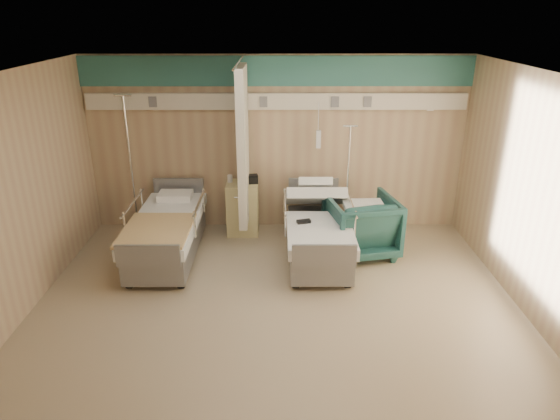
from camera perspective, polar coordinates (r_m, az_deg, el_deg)
The scene contains 13 objects.
ground at distance 6.32m, azimuth -0.44°, elevation -10.81°, with size 6.00×5.00×0.00m, color tan.
room_walls at distance 5.78m, azimuth -0.79°, elevation 6.31°, with size 6.04×5.04×2.82m.
bed_right at distance 7.33m, azimuth 4.30°, elevation -3.17°, with size 1.00×2.16×0.63m, color white, non-canonical shape.
bed_left at distance 7.49m, azimuth -12.76°, elevation -3.12°, with size 1.00×2.16×0.63m, color white, non-canonical shape.
bedside_cabinet at distance 8.11m, azimuth -4.27°, elevation 0.24°, with size 0.50×0.48×0.85m, color #D2C583.
visitor_armchair at distance 7.47m, azimuth 9.23°, elevation -1.76°, with size 0.96×0.99×0.90m, color #1D4946.
waffle_blanket at distance 7.31m, azimuth 9.68°, elevation 1.71°, with size 0.58×0.51×0.07m, color white.
iv_stand_right at distance 8.00m, azimuth 7.52°, elevation -0.61°, with size 0.33×0.33×1.82m.
iv_stand_left at distance 8.47m, azimuth -16.19°, elevation 0.59°, with size 0.40×0.40×2.24m.
call_remote at distance 7.01m, azimuth 2.73°, elevation -1.32°, with size 0.19×0.09×0.04m, color black.
tan_blanket at distance 6.95m, azimuth -13.92°, elevation -2.24°, with size 0.90×1.13×0.04m, color tan.
toiletry_bag at distance 7.94m, azimuth -3.43°, elevation 3.55°, with size 0.24×0.15×0.13m, color black.
white_cup at distance 8.01m, azimuth -5.74°, elevation 3.59°, with size 0.08×0.08×0.12m, color white.
Camera 1 is at (0.03, -5.31, 3.43)m, focal length 32.00 mm.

